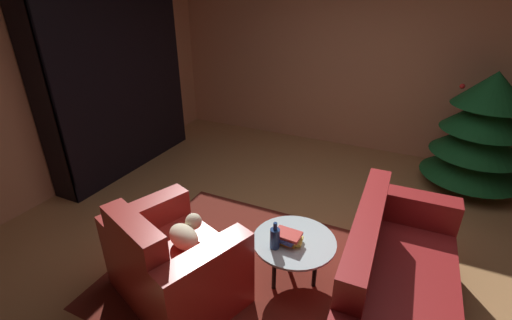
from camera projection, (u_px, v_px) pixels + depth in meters
ground_plane at (303, 251)px, 3.30m from camera, size 7.12×7.12×0.00m
wall_back at (369, 63)px, 4.94m from camera, size 6.06×0.06×2.52m
wall_left at (50, 84)px, 3.89m from camera, size 0.06×5.47×2.52m
area_rug at (273, 280)px, 2.97m from camera, size 2.68×1.92×0.01m
bookshelf_unit at (126, 85)px, 4.55m from camera, size 0.37×2.08×2.25m
armchair_red at (174, 263)px, 2.71m from camera, size 1.18×1.03×0.85m
couch_red at (393, 290)px, 2.47m from camera, size 0.76×1.73×0.89m
coffee_table at (294, 244)px, 2.81m from camera, size 0.66×0.66×0.42m
book_stack_on_table at (288, 237)px, 2.74m from camera, size 0.22×0.18×0.09m
bottle_on_table at (275, 238)px, 2.67m from camera, size 0.08×0.08×0.23m
decorated_tree at (481, 133)px, 4.05m from camera, size 1.11×1.11×1.42m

